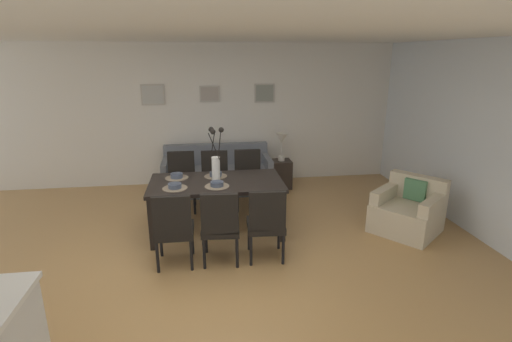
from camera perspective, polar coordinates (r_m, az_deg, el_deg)
ground_plane at (r=4.68m, az=-6.65°, el=-13.95°), size 9.00×9.00×0.00m
back_wall_panel at (r=7.36m, az=-7.72°, el=8.22°), size 9.00×0.10×2.60m
side_window_wall at (r=5.86m, az=31.24°, el=3.70°), size 0.10×6.30×2.60m
ceiling_panel at (r=4.43m, az=-8.03°, el=19.96°), size 9.00×7.20×0.08m
dining_table at (r=5.28m, az=-5.87°, el=-2.29°), size 1.80×0.97×0.74m
dining_chair_near_left at (r=4.53m, az=-12.12°, el=-8.03°), size 0.44×0.44×0.92m
dining_chair_near_right at (r=6.20m, az=-10.95°, el=-1.07°), size 0.44×0.44×0.92m
dining_chair_far_left at (r=4.51m, az=-5.32°, el=-7.79°), size 0.47×0.47×0.92m
dining_chair_far_right at (r=6.17m, az=-6.14°, el=-0.95°), size 0.47×0.47×0.92m
dining_chair_mid_left at (r=4.57m, az=1.54°, el=-7.42°), size 0.47×0.47×0.92m
dining_chair_mid_right at (r=6.21m, az=-1.17°, el=-0.73°), size 0.45×0.45×0.92m
centerpiece_vase at (r=5.17m, az=-5.98°, el=1.46°), size 0.21×0.23×0.73m
placemat_near_left at (r=5.06m, az=-11.92°, el=-2.50°), size 0.32×0.32×0.01m
bowl_near_left at (r=5.05m, az=-11.95°, el=-2.10°), size 0.17×0.17×0.07m
placemat_near_right at (r=5.47m, az=-11.65°, el=-1.00°), size 0.32×0.32×0.01m
bowl_near_right at (r=5.46m, az=-11.67°, el=-0.63°), size 0.17×0.17×0.07m
placemat_far_left at (r=5.05m, az=-5.80°, el=-2.26°), size 0.32×0.32×0.01m
bowl_far_left at (r=5.03m, az=-5.81°, el=-1.86°), size 0.17×0.17×0.07m
placemat_far_right at (r=5.46m, az=-5.99°, el=-0.77°), size 0.32×0.32×0.01m
bowl_far_right at (r=5.45m, az=-6.00°, el=-0.40°), size 0.17×0.17×0.07m
sofa at (r=7.05m, az=-5.74°, el=-0.62°), size 1.92×0.84×0.80m
side_table at (r=7.17m, az=3.72°, el=-0.44°), size 0.36×0.36×0.52m
table_lamp at (r=7.00m, az=3.82°, el=4.51°), size 0.22×0.22×0.51m
armchair at (r=5.81m, az=21.60°, el=-5.59°), size 1.13×1.13×0.75m
framed_picture_left at (r=7.29m, az=-15.04°, el=10.87°), size 0.42×0.03×0.37m
framed_picture_center at (r=7.24m, az=-6.87°, el=11.28°), size 0.37×0.03×0.29m
framed_picture_right at (r=7.33m, az=1.28°, el=11.46°), size 0.38×0.03×0.35m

